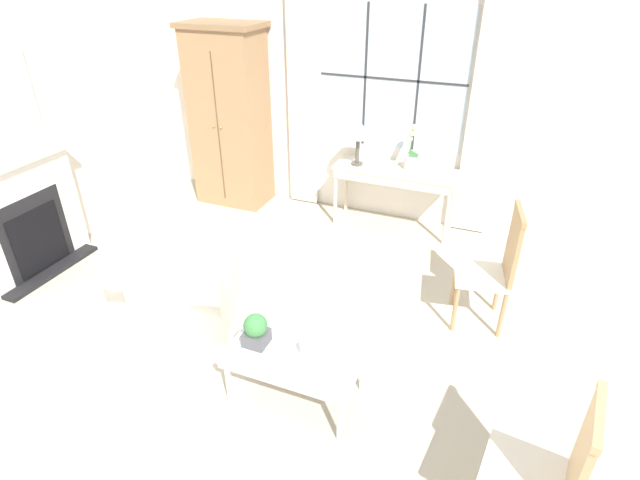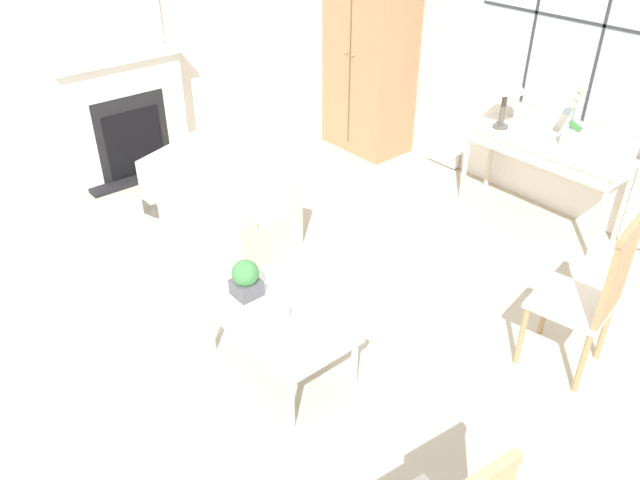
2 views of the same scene
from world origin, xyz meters
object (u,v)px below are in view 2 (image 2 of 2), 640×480
object	(u,v)px
armchair_upholstered	(223,221)
potted_plant_small	(246,278)
potted_orchid	(571,125)
side_chair_wooden	(595,290)
armoire	(370,45)
table_lamp	(508,82)
fireplace	(124,107)
pillar_candle	(284,315)
console_table	(546,151)
coffee_table	(279,321)

from	to	relation	value
armchair_upholstered	potted_plant_small	size ratio (longest dim) A/B	4.58
potted_orchid	side_chair_wooden	world-z (taller)	potted_orchid
armoire	potted_plant_small	bearing A→B (deg)	-56.61
table_lamp	potted_plant_small	distance (m)	2.89
armchair_upholstered	side_chair_wooden	size ratio (longest dim) A/B	1.03
fireplace	table_lamp	bearing A→B (deg)	40.18
armoire	pillar_candle	size ratio (longest dim) A/B	16.68
potted_orchid	pillar_candle	size ratio (longest dim) A/B	3.90
potted_orchid	fireplace	bearing A→B (deg)	-144.07
fireplace	potted_plant_small	xyz separation A→B (m)	(2.87, -0.58, -0.14)
armoire	console_table	world-z (taller)	armoire
armchair_upholstered	side_chair_wooden	distance (m)	2.75
armoire	armchair_upholstered	world-z (taller)	armoire
potted_orchid	coffee_table	world-z (taller)	potted_orchid
console_table	table_lamp	bearing A→B (deg)	-173.48
armoire	coffee_table	bearing A→B (deg)	-52.45
side_chair_wooden	console_table	bearing A→B (deg)	131.25
fireplace	armoire	world-z (taller)	armoire
armoire	pillar_candle	xyz separation A→B (m)	(2.24, -2.83, -0.61)
console_table	potted_plant_small	xyz separation A→B (m)	(-0.23, -2.87, -0.09)
potted_orchid	potted_plant_small	bearing A→B (deg)	-97.20
console_table	armchair_upholstered	bearing A→B (deg)	-118.91
fireplace	table_lamp	world-z (taller)	fireplace
coffee_table	potted_orchid	bearing A→B (deg)	88.39
potted_plant_small	pillar_candle	world-z (taller)	potted_plant_small
side_chair_wooden	fireplace	bearing A→B (deg)	-168.62
fireplace	armoire	size ratio (longest dim) A/B	0.97
armoire	potted_orchid	size ratio (longest dim) A/B	4.28
armoire	table_lamp	size ratio (longest dim) A/B	4.20
armchair_upholstered	coffee_table	bearing A→B (deg)	-18.85
fireplace	armchair_upholstered	bearing A→B (deg)	-2.64
fireplace	armchair_upholstered	distance (m)	1.84
potted_orchid	potted_plant_small	size ratio (longest dim) A/B	2.06
potted_plant_small	armoire	bearing A→B (deg)	123.39
table_lamp	pillar_candle	bearing A→B (deg)	-78.43
fireplace	potted_orchid	distance (m)	4.00
console_table	pillar_candle	world-z (taller)	console_table
console_table	side_chair_wooden	distance (m)	1.89
armoire	potted_orchid	bearing A→B (deg)	2.06
armoire	potted_orchid	world-z (taller)	armoire
pillar_candle	potted_orchid	bearing A→B (deg)	89.91
fireplace	armoire	distance (m)	2.51
console_table	side_chair_wooden	world-z (taller)	side_chair_wooden
fireplace	armoire	bearing A→B (deg)	66.35
potted_orchid	side_chair_wooden	size ratio (longest dim) A/B	0.46
table_lamp	potted_orchid	bearing A→B (deg)	10.03
armoire	side_chair_wooden	world-z (taller)	armoire
fireplace	coffee_table	distance (m)	3.22
armchair_upholstered	side_chair_wooden	world-z (taller)	side_chair_wooden
table_lamp	armchair_upholstered	world-z (taller)	table_lamp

